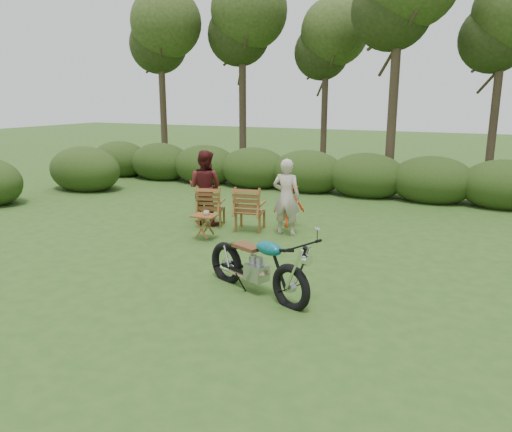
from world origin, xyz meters
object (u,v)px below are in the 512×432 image
at_px(side_table, 205,227).
at_px(cup, 206,213).
at_px(child, 289,227).
at_px(lawn_chair_left, 212,225).
at_px(motorcycle, 256,292).
at_px(adult_b, 206,224).
at_px(adult_a, 286,234).
at_px(lawn_chair_right, 250,230).

height_order(side_table, cup, cup).
distance_m(cup, child, 2.29).
distance_m(lawn_chair_left, child, 1.93).
relative_size(motorcycle, cup, 16.90).
relative_size(motorcycle, adult_b, 1.17).
xyz_separation_m(cup, adult_a, (1.45, 1.15, -0.62)).
height_order(cup, adult_b, adult_b).
bearing_deg(child, cup, 27.55).
bearing_deg(adult_a, motorcycle, 100.75).
distance_m(motorcycle, lawn_chair_right, 3.95).
relative_size(adult_a, adult_b, 0.96).
distance_m(lawn_chair_right, side_table, 1.33).
bearing_deg(lawn_chair_left, adult_a, 162.30).
bearing_deg(adult_b, motorcycle, 130.20).
bearing_deg(adult_a, child, -77.71).
bearing_deg(adult_b, lawn_chair_left, 166.06).
xyz_separation_m(cup, adult_b, (-0.76, 1.21, -0.62)).
xyz_separation_m(lawn_chair_left, cup, (0.55, -1.16, 0.62)).
bearing_deg(side_table, motorcycle, -44.33).
height_order(lawn_chair_left, adult_b, adult_b).
bearing_deg(motorcycle, lawn_chair_left, 151.71).
distance_m(cup, adult_a, 1.95).
bearing_deg(adult_a, side_table, 34.40).
height_order(motorcycle, cup, cup).
height_order(lawn_chair_left, side_table, side_table).
bearing_deg(side_table, lawn_chair_left, 113.69).
relative_size(lawn_chair_right, adult_a, 0.60).
height_order(side_table, adult_b, adult_b).
distance_m(motorcycle, adult_a, 3.60).
relative_size(adult_a, child, 1.54).
height_order(adult_b, child, adult_b).
height_order(side_table, child, child).
distance_m(side_table, cup, 0.34).
height_order(lawn_chair_left, cup, cup).
bearing_deg(lawn_chair_right, cup, 54.20).
relative_size(lawn_chair_left, side_table, 1.76).
bearing_deg(lawn_chair_right, lawn_chair_left, -11.68).
height_order(side_table, adult_a, adult_a).
distance_m(lawn_chair_right, adult_b, 1.28).
relative_size(lawn_chair_left, adult_a, 0.56).
distance_m(side_table, adult_b, 1.45).
relative_size(side_table, adult_a, 0.32).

